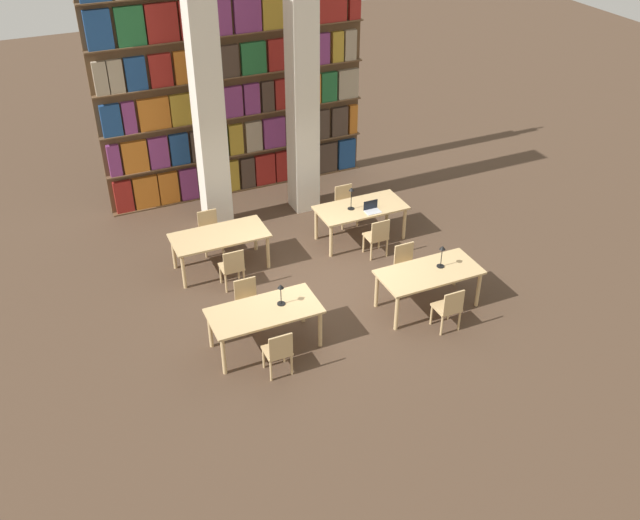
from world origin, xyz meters
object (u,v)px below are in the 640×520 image
at_px(chair_4, 232,267).
at_px(chair_5, 210,230).
at_px(chair_1, 248,301).
at_px(pillar_center, 302,79).
at_px(chair_2, 449,308).
at_px(laptop, 372,209).
at_px(reading_table_2, 220,239).
at_px(reading_table_3, 361,211).
at_px(chair_0, 278,351).
at_px(chair_3, 406,265).
at_px(desk_lamp_2, 351,195).
at_px(desk_lamp_0, 281,291).
at_px(desk_lamp_1, 442,253).
at_px(pillar_left, 207,93).
at_px(reading_table_0, 264,314).
at_px(chair_7, 345,204).
at_px(chair_6, 377,236).
at_px(reading_table_1, 429,275).

height_order(chair_4, chair_5, same).
bearing_deg(chair_1, chair_4, -94.55).
bearing_deg(chair_5, pillar_center, -159.14).
xyz_separation_m(chair_2, laptop, (0.11, 3.11, 0.34)).
xyz_separation_m(reading_table_2, reading_table_3, (3.02, -0.13, 0.00)).
bearing_deg(chair_0, chair_3, 23.22).
bearing_deg(chair_4, laptop, 6.36).
relative_size(chair_4, reading_table_3, 0.47).
distance_m(chair_2, chair_4, 4.10).
bearing_deg(laptop, desk_lamp_2, 143.31).
height_order(chair_1, desk_lamp_2, desk_lamp_2).
relative_size(desk_lamp_0, desk_lamp_2, 0.81).
distance_m(desk_lamp_0, desk_lamp_1, 3.06).
distance_m(chair_2, chair_3, 1.47).
bearing_deg(desk_lamp_0, chair_2, -18.24).
distance_m(chair_4, chair_5, 1.47).
bearing_deg(pillar_center, desk_lamp_2, -80.63).
bearing_deg(chair_0, reading_table_3, 46.15).
height_order(chair_4, desk_lamp_2, desk_lamp_2).
relative_size(desk_lamp_0, chair_5, 0.46).
bearing_deg(desk_lamp_0, pillar_left, 87.74).
height_order(desk_lamp_0, reading_table_2, desk_lamp_0).
bearing_deg(laptop, desk_lamp_0, -142.52).
relative_size(pillar_left, chair_2, 6.89).
bearing_deg(pillar_center, desk_lamp_1, -79.27).
height_order(reading_table_0, reading_table_2, same).
bearing_deg(desk_lamp_2, chair_0, -131.64).
xyz_separation_m(pillar_center, desk_lamp_1, (0.83, -4.40, -1.93)).
height_order(pillar_center, laptop, pillar_center).
relative_size(chair_1, chair_2, 1.00).
relative_size(chair_2, chair_7, 1.00).
bearing_deg(chair_6, desk_lamp_2, 107.56).
xyz_separation_m(chair_1, chair_6, (3.12, 1.03, 0.00)).
relative_size(reading_table_0, desk_lamp_1, 4.23).
bearing_deg(chair_6, reading_table_1, -88.87).
bearing_deg(desk_lamp_2, reading_table_2, 177.48).
distance_m(pillar_left, chair_1, 4.42).
xyz_separation_m(desk_lamp_0, desk_lamp_2, (2.52, 2.47, 0.07)).
xyz_separation_m(desk_lamp_0, chair_7, (2.75, 3.20, -0.57)).
xyz_separation_m(reading_table_3, chair_6, (0.01, -0.74, -0.22)).
height_order(chair_0, chair_3, same).
height_order(pillar_left, reading_table_3, pillar_left).
bearing_deg(reading_table_0, chair_6, 29.85).
distance_m(pillar_center, chair_1, 5.09).
distance_m(pillar_left, pillar_center, 2.05).
bearing_deg(chair_5, laptop, 160.35).
distance_m(reading_table_0, chair_3, 3.15).
height_order(chair_3, chair_4, same).
height_order(chair_4, reading_table_3, chair_4).
relative_size(pillar_center, reading_table_1, 3.21).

